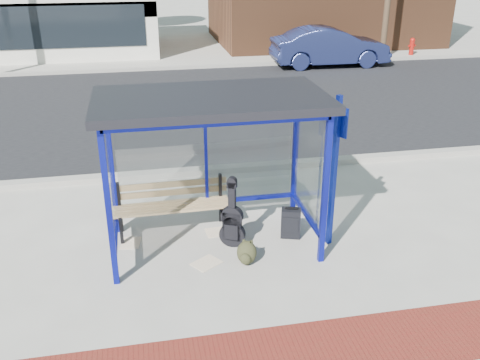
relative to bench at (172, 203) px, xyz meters
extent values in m
plane|color=#B2ADA0|center=(0.60, -0.61, -0.50)|extent=(120.00, 120.00, 0.00)
cube|color=maroon|center=(0.60, -3.21, -0.49)|extent=(60.00, 1.00, 0.01)
cube|color=gray|center=(0.60, 2.29, -0.44)|extent=(60.00, 0.25, 0.12)
cube|color=black|center=(0.60, 7.39, -0.50)|extent=(60.00, 10.00, 0.00)
cube|color=gray|center=(0.60, 12.49, -0.44)|extent=(60.00, 0.25, 0.12)
cube|color=#B2ADA0|center=(0.60, 14.39, -0.50)|extent=(60.00, 4.00, 0.01)
cube|color=#0C1287|center=(-0.90, -1.36, 0.65)|extent=(0.08, 0.08, 2.30)
cube|color=#0C1287|center=(2.10, -1.36, 0.65)|extent=(0.08, 0.08, 2.30)
cube|color=#0C1287|center=(-0.90, 0.14, 0.65)|extent=(0.08, 0.08, 2.30)
cube|color=#0C1287|center=(2.10, 0.14, 0.65)|extent=(0.08, 0.08, 2.30)
cube|color=#0C1287|center=(0.60, 0.14, 1.76)|extent=(3.00, 0.08, 0.08)
cube|color=#0C1287|center=(0.60, -1.36, 1.76)|extent=(3.00, 0.08, 0.08)
cube|color=#0C1287|center=(-0.90, -0.61, 1.76)|extent=(0.08, 1.50, 0.08)
cube|color=#0C1287|center=(2.10, -0.61, 1.76)|extent=(0.08, 1.50, 0.08)
cube|color=#0C1287|center=(0.60, 0.14, -0.10)|extent=(3.00, 0.08, 0.06)
cube|color=#0C1287|center=(-0.90, -0.61, -0.10)|extent=(0.08, 1.50, 0.06)
cube|color=#0C1287|center=(2.10, -0.61, -0.10)|extent=(0.08, 1.50, 0.06)
cube|color=#0C1287|center=(0.60, 0.14, 0.85)|extent=(0.05, 0.05, 1.90)
cube|color=silver|center=(0.60, 0.14, 0.81)|extent=(2.84, 0.01, 1.82)
cube|color=silver|center=(-0.90, -0.61, 0.81)|extent=(0.02, 1.34, 1.82)
cube|color=silver|center=(2.10, -0.61, 0.81)|extent=(0.02, 1.34, 1.82)
cube|color=black|center=(0.60, -0.61, 1.86)|extent=(3.30, 1.80, 0.12)
cube|color=black|center=(-0.83, -0.28, -0.27)|extent=(0.05, 0.05, 0.47)
cube|color=black|center=(-0.83, 0.12, -0.06)|extent=(0.05, 0.05, 0.88)
cube|color=black|center=(-0.83, -0.08, -0.27)|extent=(0.06, 0.42, 0.05)
cube|color=black|center=(0.84, -0.25, -0.27)|extent=(0.05, 0.05, 0.47)
cube|color=black|center=(0.83, 0.15, -0.06)|extent=(0.05, 0.05, 0.88)
cube|color=black|center=(0.83, -0.05, -0.27)|extent=(0.06, 0.42, 0.05)
cube|color=tan|center=(0.00, -0.24, -0.03)|extent=(1.87, 0.13, 0.04)
cube|color=tan|center=(0.00, -0.12, -0.03)|extent=(1.87, 0.13, 0.04)
cube|color=tan|center=(0.00, -0.01, -0.03)|extent=(1.87, 0.13, 0.04)
cube|color=tan|center=(0.00, 0.11, -0.03)|extent=(1.87, 0.13, 0.04)
cube|color=tan|center=(0.00, 0.15, 0.12)|extent=(1.87, 0.06, 0.10)
cube|color=tan|center=(0.00, 0.15, 0.27)|extent=(1.87, 0.06, 0.10)
cylinder|color=black|center=(0.88, -0.68, -0.30)|extent=(0.42, 0.27, 0.40)
cylinder|color=black|center=(0.88, -0.68, 0.02)|extent=(0.35, 0.25, 0.34)
cube|color=black|center=(0.88, -0.68, -0.14)|extent=(0.31, 0.23, 0.48)
cube|color=black|center=(0.88, -0.68, 0.35)|extent=(0.14, 0.13, 0.48)
cube|color=black|center=(0.88, -0.68, 0.56)|extent=(0.17, 0.15, 0.10)
cube|color=black|center=(1.85, -0.59, -0.25)|extent=(0.35, 0.28, 0.49)
cylinder|color=black|center=(1.75, -0.55, -0.48)|extent=(0.10, 0.18, 0.04)
cylinder|color=black|center=(1.96, -0.62, -0.48)|extent=(0.10, 0.18, 0.04)
cube|color=black|center=(1.85, -0.59, 0.02)|extent=(0.20, 0.09, 0.04)
cube|color=black|center=(1.82, -0.68, -0.23)|extent=(0.24, 0.09, 0.27)
ellipsoid|color=#282916|center=(1.00, -1.21, -0.32)|extent=(0.36, 0.31, 0.35)
ellipsoid|color=#282916|center=(0.96, -1.31, -0.37)|extent=(0.20, 0.17, 0.18)
cube|color=#282916|center=(1.01, -1.19, -0.16)|extent=(0.10, 0.07, 0.03)
cube|color=navy|center=(2.40, -0.89, 0.70)|extent=(0.09, 0.09, 2.41)
cube|color=navy|center=(2.44, -0.87, 1.51)|extent=(0.15, 0.28, 0.45)
cube|color=white|center=(-0.70, -0.30, -0.50)|extent=(0.35, 0.42, 0.01)
cube|color=white|center=(0.41, -1.11, -0.50)|extent=(0.52, 0.49, 0.01)
cube|color=white|center=(0.73, -0.21, -0.50)|extent=(0.44, 0.36, 0.01)
imported|color=#1C244F|center=(7.00, 11.94, 0.24)|extent=(4.50, 1.64, 1.47)
cylinder|color=#A8120C|center=(11.21, 13.37, -0.21)|extent=(0.20, 0.20, 0.59)
sphere|color=#A8120C|center=(11.21, 13.37, 0.12)|extent=(0.22, 0.22, 0.22)
cylinder|color=#A8120C|center=(11.21, 13.37, -0.11)|extent=(0.33, 0.16, 0.10)
camera|label=1|loc=(-0.40, -7.87, 3.87)|focal=40.00mm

